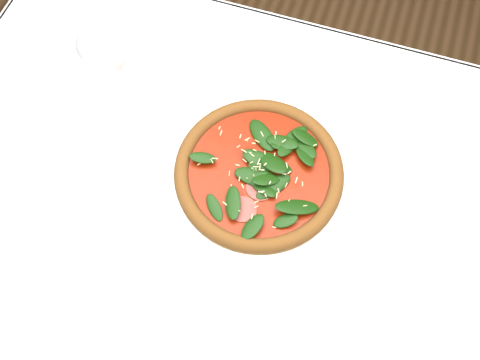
% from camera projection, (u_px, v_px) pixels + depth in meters
% --- Properties ---
extents(ground, '(6.00, 6.00, 0.00)m').
position_uv_depth(ground, '(249.00, 305.00, 1.56)').
color(ground, brown).
rests_on(ground, ground).
extents(dining_table, '(1.21, 0.81, 0.75)m').
position_uv_depth(dining_table, '(254.00, 227.00, 0.97)').
color(dining_table, silver).
rests_on(dining_table, ground).
extents(plate, '(0.32, 0.32, 0.01)m').
position_uv_depth(plate, '(259.00, 176.00, 0.89)').
color(plate, white).
rests_on(plate, dining_table).
extents(pizza, '(0.35, 0.35, 0.04)m').
position_uv_depth(pizza, '(259.00, 171.00, 0.88)').
color(pizza, olive).
rests_on(pizza, plate).
extents(wine_glass, '(0.09, 0.09, 0.21)m').
position_uv_depth(wine_glass, '(105.00, 54.00, 0.83)').
color(wine_glass, white).
rests_on(wine_glass, dining_table).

